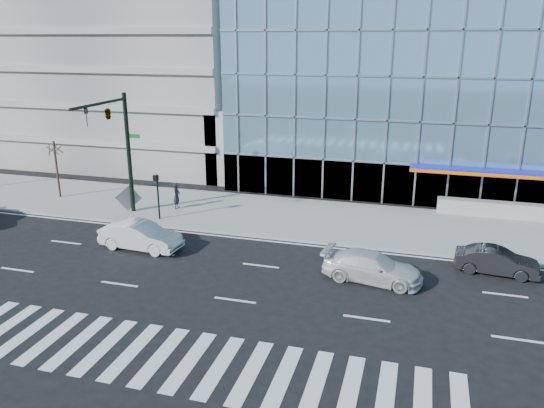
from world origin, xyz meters
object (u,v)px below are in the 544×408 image
(dark_sedan, at_px, (497,261))
(tilted_panel, at_px, (129,198))
(white_suv, at_px, (372,267))
(traffic_signal, at_px, (114,127))
(ped_signal_post, at_px, (157,190))
(pedestrian, at_px, (177,196))
(white_sedan, at_px, (141,236))
(street_tree_near, at_px, (54,149))

(dark_sedan, height_order, tilted_panel, tilted_panel)
(white_suv, bearing_deg, traffic_signal, 81.64)
(ped_signal_post, bearing_deg, dark_sedan, -7.09)
(white_suv, height_order, dark_sedan, white_suv)
(white_suv, relative_size, pedestrian, 2.72)
(dark_sedan, bearing_deg, tilted_panel, 87.31)
(pedestrian, bearing_deg, tilted_panel, 111.71)
(traffic_signal, distance_m, tilted_panel, 5.31)
(white_sedan, bearing_deg, street_tree_near, 60.24)
(street_tree_near, height_order, white_sedan, street_tree_near)
(traffic_signal, xyz_separation_m, street_tree_near, (-7.00, 2.93, -2.39))
(dark_sedan, distance_m, pedestrian, 20.79)
(ped_signal_post, xyz_separation_m, tilted_panel, (-2.80, 1.05, -1.08))
(white_sedan, relative_size, tilted_panel, 3.65)
(traffic_signal, xyz_separation_m, tilted_panel, (-0.31, 1.42, -5.11))
(dark_sedan, bearing_deg, white_sedan, 102.22)
(white_suv, distance_m, pedestrian, 16.07)
(street_tree_near, height_order, pedestrian, street_tree_near)
(ped_signal_post, height_order, white_suv, ped_signal_post)
(white_sedan, relative_size, pedestrian, 2.63)
(traffic_signal, relative_size, ped_signal_post, 2.67)
(ped_signal_post, distance_m, street_tree_near, 9.97)
(street_tree_near, distance_m, white_suv, 25.20)
(street_tree_near, bearing_deg, white_sedan, -33.50)
(traffic_signal, bearing_deg, tilted_panel, 102.12)
(street_tree_near, xyz_separation_m, white_suv, (23.81, -7.66, -3.07))
(dark_sedan, relative_size, pedestrian, 2.26)
(tilted_panel, bearing_deg, ped_signal_post, -60.49)
(ped_signal_post, relative_size, tilted_panel, 2.31)
(ped_signal_post, bearing_deg, street_tree_near, 164.94)
(street_tree_near, distance_m, white_sedan, 13.25)
(pedestrian, height_order, tilted_panel, tilted_panel)
(white_suv, xyz_separation_m, tilted_panel, (-17.11, 6.15, 0.34))
(traffic_signal, bearing_deg, ped_signal_post, 8.52)
(pedestrian, distance_m, tilted_panel, 3.24)
(street_tree_near, relative_size, tilted_panel, 3.25)
(white_suv, height_order, tilted_panel, tilted_panel)
(white_suv, xyz_separation_m, white_sedan, (-13.05, 0.54, 0.07))
(ped_signal_post, distance_m, pedestrian, 2.67)
(tilted_panel, bearing_deg, dark_sedan, -48.75)
(tilted_panel, bearing_deg, white_suv, -59.72)
(dark_sedan, height_order, pedestrian, pedestrian)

